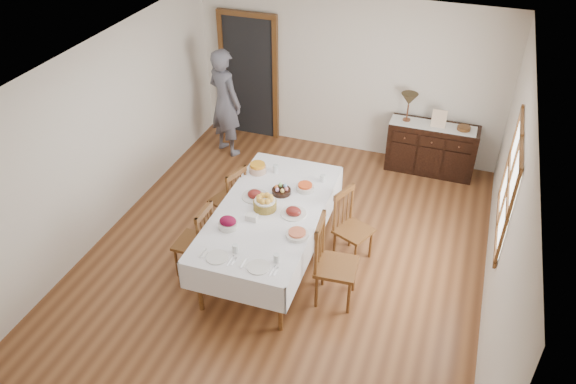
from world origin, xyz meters
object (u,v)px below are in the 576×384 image
(chair_left_near, at_px, (197,240))
(chair_left_far, at_px, (230,198))
(chair_right_near, at_px, (332,262))
(chair_right_far, at_px, (351,226))
(sideboard, at_px, (431,148))
(table_lamp, at_px, (409,100))
(dining_table, at_px, (270,216))
(person, at_px, (225,99))

(chair_left_near, relative_size, chair_left_far, 1.04)
(chair_right_near, relative_size, chair_right_far, 1.14)
(sideboard, bearing_deg, table_lamp, 179.30)
(chair_left_far, bearing_deg, table_lamp, 159.42)
(chair_right_far, height_order, sideboard, chair_right_far)
(chair_left_near, relative_size, sideboard, 0.74)
(chair_left_near, height_order, table_lamp, table_lamp)
(chair_left_near, distance_m, chair_left_far, 0.97)
(dining_table, distance_m, chair_left_near, 0.94)
(sideboard, xyz_separation_m, table_lamp, (-0.45, 0.01, 0.76))
(chair_left_far, height_order, chair_right_far, chair_right_far)
(sideboard, distance_m, table_lamp, 0.88)
(person, bearing_deg, table_lamp, -145.19)
(sideboard, bearing_deg, person, -171.44)
(person, bearing_deg, chair_left_far, 140.75)
(chair_left_far, xyz_separation_m, chair_right_far, (1.69, -0.06, 0.01))
(chair_right_near, distance_m, sideboard, 3.34)
(dining_table, height_order, chair_right_near, chair_right_near)
(chair_right_far, height_order, person, person)
(chair_right_near, relative_size, table_lamp, 2.45)
(chair_right_near, relative_size, person, 0.59)
(person, bearing_deg, chair_left_near, 132.45)
(dining_table, relative_size, chair_left_far, 2.53)
(chair_left_far, xyz_separation_m, sideboard, (2.39, 2.39, -0.08))
(dining_table, bearing_deg, person, 124.24)
(chair_left_near, xyz_separation_m, table_lamp, (1.95, 3.37, 0.66))
(dining_table, relative_size, person, 1.28)
(chair_left_near, bearing_deg, table_lamp, 150.94)
(chair_left_near, relative_size, table_lamp, 2.20)
(chair_right_far, xyz_separation_m, table_lamp, (0.25, 2.45, 0.67))
(chair_right_far, relative_size, table_lamp, 2.15)
(sideboard, height_order, person, person)
(dining_table, xyz_separation_m, chair_right_near, (0.90, -0.36, -0.17))
(chair_right_far, bearing_deg, chair_left_near, 141.36)
(chair_left_far, bearing_deg, chair_right_near, 81.02)
(chair_right_far, height_order, table_lamp, table_lamp)
(sideboard, bearing_deg, chair_left_far, -134.97)
(dining_table, distance_m, person, 2.94)
(sideboard, bearing_deg, chair_right_near, -102.54)
(chair_left_near, xyz_separation_m, chair_left_far, (0.01, 0.97, -0.02))
(dining_table, height_order, chair_right_far, chair_right_far)
(sideboard, bearing_deg, dining_table, -119.27)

